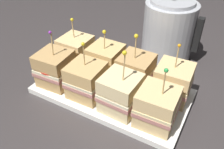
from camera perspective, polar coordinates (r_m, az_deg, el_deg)
The scene contains 11 objects.
ground_plane at distance 0.73m, azimuth -0.00°, elevation -4.61°, with size 6.00×6.00×0.00m, color #383333.
serving_platter at distance 0.72m, azimuth -0.00°, elevation -4.08°, with size 0.45×0.24×0.02m.
sandwich_front_far_left at distance 0.73m, azimuth -13.51°, elevation 1.40°, with size 0.10×0.10×0.18m.
sandwich_front_center_left at distance 0.67m, azimuth -6.16°, elevation -1.41°, with size 0.10×0.10×0.17m.
sandwich_front_center_right at distance 0.62m, azimuth 2.04°, elevation -4.55°, with size 0.10×0.10×0.19m.
sandwich_front_far_right at distance 0.60m, azimuth 10.77°, elevation -7.71°, with size 0.10×0.10×0.17m.
sandwich_back_far_left at distance 0.79m, azimuth -8.62°, elevation 5.30°, with size 0.10×0.10×0.17m.
sandwich_back_center_left at distance 0.74m, azimuth -1.50°, elevation 3.13°, with size 0.10×0.10×0.16m.
sandwich_back_center_right at distance 0.70m, azimuth 5.70°, elevation 0.76°, with size 0.10×0.10×0.18m.
sandwich_back_far_right at distance 0.68m, azimuth 14.44°, elevation -1.89°, with size 0.10×0.10×0.18m.
kettle_steel at distance 0.87m, azimuth 13.47°, elevation 10.37°, with size 0.20×0.18×0.23m.
Camera 1 is at (0.26, -0.47, 0.48)m, focal length 38.00 mm.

